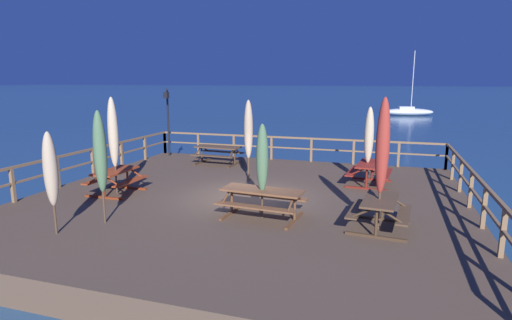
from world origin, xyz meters
The scene contains 19 objects.
ground_plane centered at (0.00, 0.00, 0.00)m, with size 600.00×600.00×0.00m, color navy.
wooden_deck centered at (0.00, 0.00, 0.35)m, with size 13.21×12.75×0.69m, color brown.
railing_waterside_far centered at (0.00, 6.22, 1.44)m, with size 13.01×0.10×1.09m.
railing_side_left centered at (-6.45, 0.00, 1.44)m, with size 0.10×12.55×1.09m.
railing_side_right centered at (6.45, 0.00, 1.44)m, with size 0.10×12.55×1.09m.
picnic_table_front_left centered at (1.03, -1.72, 1.25)m, with size 2.27×1.58×0.78m.
picnic_table_back_right centered at (-4.16, -0.88, 1.24)m, with size 1.41×1.62×0.78m.
picnic_table_back_left centered at (-2.89, 4.56, 1.25)m, with size 2.03×1.51×0.78m.
picnic_table_mid_centre centered at (3.58, 2.75, 1.24)m, with size 1.55×1.88×0.78m.
picnic_table_mid_left centered at (4.02, -1.68, 1.24)m, with size 1.55×1.81×0.78m.
patio_umbrella_tall_mid_right centered at (1.03, -1.76, 2.29)m, with size 0.32×0.32×2.52m.
patio_umbrella_tall_mid_left centered at (-4.14, -0.88, 2.66)m, with size 0.32×0.32×3.09m.
patio_umbrella_short_back centered at (-0.62, 2.01, 2.55)m, with size 0.32×0.32×2.92m.
patio_umbrella_tall_back_right centered at (3.50, 2.80, 2.41)m, with size 0.32×0.32×2.71m.
patio_umbrella_tall_back_left centered at (4.00, -1.72, 2.74)m, with size 0.32×0.32×3.22m.
patio_umbrella_short_mid centered at (-3.30, -4.37, 2.25)m, with size 0.32×0.32×2.46m.
patio_umbrella_tall_front centered at (-2.70, -3.37, 2.52)m, with size 0.32×0.32×2.88m.
lamp_post_hooked centered at (-5.82, 5.50, 2.80)m, with size 0.38×0.64×3.20m.
sailboat_distant centered at (6.46, 42.03, 0.51)m, with size 6.23×3.10×7.72m.
Camera 1 is at (4.06, -11.81, 4.29)m, focal length 28.95 mm.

